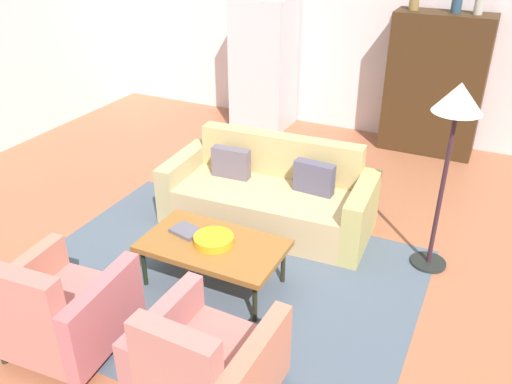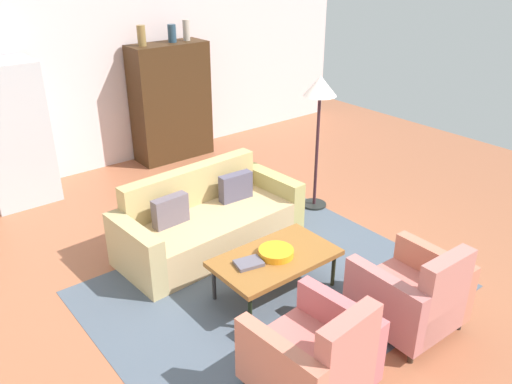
% 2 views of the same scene
% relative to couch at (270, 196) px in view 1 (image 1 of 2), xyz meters
% --- Properties ---
extents(ground_plane, '(10.64, 10.64, 0.00)m').
position_rel_couch_xyz_m(ground_plane, '(0.36, -0.84, -0.29)').
color(ground_plane, '#A15C3E').
extents(wall_back, '(8.86, 0.12, 2.80)m').
position_rel_couch_xyz_m(wall_back, '(0.36, 2.98, 1.11)').
color(wall_back, silver).
rests_on(wall_back, ground).
extents(area_rug, '(3.40, 2.60, 0.01)m').
position_rel_couch_xyz_m(area_rug, '(0.00, -1.14, -0.28)').
color(area_rug, '#495563').
rests_on(area_rug, ground).
extents(couch, '(2.15, 1.01, 0.86)m').
position_rel_couch_xyz_m(couch, '(0.00, 0.00, 0.00)').
color(couch, tan).
rests_on(couch, ground).
extents(coffee_table, '(1.20, 0.70, 0.42)m').
position_rel_couch_xyz_m(coffee_table, '(0.00, -1.19, 0.10)').
color(coffee_table, '#272728').
rests_on(coffee_table, ground).
extents(armchair_left, '(0.86, 0.86, 0.88)m').
position_rel_couch_xyz_m(armchair_left, '(-0.59, -2.35, 0.06)').
color(armchair_left, '#2B1D23').
rests_on(armchair_left, ground).
extents(armchair_right, '(0.82, 0.82, 0.88)m').
position_rel_couch_xyz_m(armchair_right, '(0.60, -2.35, 0.06)').
color(armchair_right, '#2A2711').
rests_on(armchair_right, ground).
extents(fruit_bowl, '(0.34, 0.34, 0.07)m').
position_rel_couch_xyz_m(fruit_bowl, '(0.01, -1.19, 0.17)').
color(fruit_bowl, orange).
rests_on(fruit_bowl, coffee_table).
extents(book_stack, '(0.29, 0.23, 0.03)m').
position_rel_couch_xyz_m(book_stack, '(-0.29, -1.15, 0.15)').
color(book_stack, '#5A5561').
rests_on(book_stack, coffee_table).
extents(cabinet, '(1.20, 0.51, 1.80)m').
position_rel_couch_xyz_m(cabinet, '(1.13, 2.63, 0.61)').
color(cabinet, '#3B2412').
rests_on(cabinet, ground).
extents(vase_round, '(0.12, 0.12, 0.26)m').
position_rel_couch_xyz_m(vase_round, '(1.23, 2.63, 1.64)').
color(vase_round, '#274255').
rests_on(vase_round, cabinet).
extents(vase_small, '(0.11, 0.11, 0.31)m').
position_rel_couch_xyz_m(vase_small, '(1.48, 2.63, 1.66)').
color(vase_small, '#AEA293').
rests_on(vase_small, cabinet).
extents(refrigerator, '(0.80, 0.73, 1.85)m').
position_rel_couch_xyz_m(refrigerator, '(-1.27, 2.53, 0.64)').
color(refrigerator, '#B7BABF').
rests_on(refrigerator, ground).
extents(floor_lamp, '(0.40, 0.40, 1.72)m').
position_rel_couch_xyz_m(floor_lamp, '(1.64, -0.08, 1.16)').
color(floor_lamp, black).
rests_on(floor_lamp, ground).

